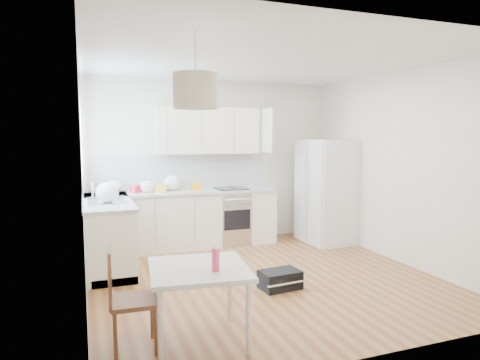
# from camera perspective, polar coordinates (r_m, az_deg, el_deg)

# --- Properties ---
(floor) EXTENTS (4.20, 4.20, 0.00)m
(floor) POSITION_cam_1_polar(r_m,az_deg,el_deg) (5.57, 3.02, -12.87)
(floor) COLOR brown
(floor) RESTS_ON ground
(ceiling) EXTENTS (4.20, 4.20, 0.00)m
(ceiling) POSITION_cam_1_polar(r_m,az_deg,el_deg) (5.35, 3.19, 15.66)
(ceiling) COLOR white
(ceiling) RESTS_ON wall_back
(wall_back) EXTENTS (4.20, 0.00, 4.20)m
(wall_back) POSITION_cam_1_polar(r_m,az_deg,el_deg) (7.26, -3.48, 2.42)
(wall_back) COLOR silver
(wall_back) RESTS_ON floor
(wall_left) EXTENTS (0.00, 4.20, 4.20)m
(wall_left) POSITION_cam_1_polar(r_m,az_deg,el_deg) (4.86, -20.27, 0.30)
(wall_left) COLOR silver
(wall_left) RESTS_ON floor
(wall_right) EXTENTS (0.00, 4.20, 4.20)m
(wall_right) POSITION_cam_1_polar(r_m,az_deg,el_deg) (6.42, 20.59, 1.58)
(wall_right) COLOR silver
(wall_right) RESTS_ON floor
(window_glassblock) EXTENTS (0.02, 1.00, 1.00)m
(window_glassblock) POSITION_cam_1_polar(r_m,az_deg,el_deg) (5.99, -20.30, 5.14)
(window_glassblock) COLOR #BFE0F9
(window_glassblock) RESTS_ON wall_left
(cabinets_back) EXTENTS (3.00, 0.60, 0.88)m
(cabinets_back) POSITION_cam_1_polar(r_m,az_deg,el_deg) (6.94, -7.48, -5.36)
(cabinets_back) COLOR white
(cabinets_back) RESTS_ON floor
(cabinets_left) EXTENTS (0.60, 1.80, 0.88)m
(cabinets_left) POSITION_cam_1_polar(r_m,az_deg,el_deg) (6.20, -17.18, -6.96)
(cabinets_left) COLOR white
(cabinets_left) RESTS_ON floor
(counter_back) EXTENTS (3.02, 0.64, 0.04)m
(counter_back) POSITION_cam_1_polar(r_m,az_deg,el_deg) (6.87, -7.53, -1.60)
(counter_back) COLOR #A3A5A8
(counter_back) RESTS_ON cabinets_back
(counter_left) EXTENTS (0.64, 1.82, 0.04)m
(counter_left) POSITION_cam_1_polar(r_m,az_deg,el_deg) (6.11, -17.31, -2.75)
(counter_left) COLOR #A3A5A8
(counter_left) RESTS_ON cabinets_left
(backsplash_back) EXTENTS (3.00, 0.01, 0.58)m
(backsplash_back) POSITION_cam_1_polar(r_m,az_deg,el_deg) (7.12, -8.09, 1.17)
(backsplash_back) COLOR white
(backsplash_back) RESTS_ON wall_back
(backsplash_left) EXTENTS (0.01, 1.80, 0.58)m
(backsplash_left) POSITION_cam_1_polar(r_m,az_deg,el_deg) (6.07, -20.18, 0.04)
(backsplash_left) COLOR white
(backsplash_left) RESTS_ON wall_left
(upper_cabinets) EXTENTS (1.70, 0.32, 0.75)m
(upper_cabinets) POSITION_cam_1_polar(r_m,az_deg,el_deg) (7.05, -4.30, 6.58)
(upper_cabinets) COLOR white
(upper_cabinets) RESTS_ON wall_back
(range_oven) EXTENTS (0.50, 0.61, 0.88)m
(range_oven) POSITION_cam_1_polar(r_m,az_deg,el_deg) (7.16, -1.20, -4.97)
(range_oven) COLOR silver
(range_oven) RESTS_ON floor
(sink) EXTENTS (0.50, 0.80, 0.16)m
(sink) POSITION_cam_1_polar(r_m,az_deg,el_deg) (6.06, -17.29, -2.68)
(sink) COLOR silver
(sink) RESTS_ON counter_left
(refrigerator) EXTENTS (0.87, 0.90, 1.73)m
(refrigerator) POSITION_cam_1_polar(r_m,az_deg,el_deg) (7.32, 11.56, -1.48)
(refrigerator) COLOR white
(refrigerator) RESTS_ON floor
(dining_table) EXTENTS (0.93, 0.93, 0.66)m
(dining_table) POSITION_cam_1_polar(r_m,az_deg,el_deg) (3.82, -5.50, -12.45)
(dining_table) COLOR beige
(dining_table) RESTS_ON floor
(dining_chair) EXTENTS (0.40, 0.40, 0.89)m
(dining_chair) POSITION_cam_1_polar(r_m,az_deg,el_deg) (3.80, -13.94, -15.09)
(dining_chair) COLOR #4D2717
(dining_chair) RESTS_ON floor
(drink_bottle) EXTENTS (0.08, 0.08, 0.23)m
(drink_bottle) POSITION_cam_1_polar(r_m,az_deg,el_deg) (3.65, -3.27, -10.26)
(drink_bottle) COLOR #D33A5F
(drink_bottle) RESTS_ON dining_table
(gym_bag) EXTENTS (0.49, 0.35, 0.21)m
(gym_bag) POSITION_cam_1_polar(r_m,az_deg,el_deg) (5.19, 5.36, -13.07)
(gym_bag) COLOR black
(gym_bag) RESTS_ON floor
(pendant_lamp) EXTENTS (0.50, 0.50, 0.30)m
(pendant_lamp) POSITION_cam_1_polar(r_m,az_deg,el_deg) (3.78, -5.95, 11.72)
(pendant_lamp) COLOR beige
(pendant_lamp) RESTS_ON ceiling
(grocery_bag_a) EXTENTS (0.22, 0.19, 0.20)m
(grocery_bag_a) POSITION_cam_1_polar(r_m,az_deg,el_deg) (6.79, -16.42, -0.85)
(grocery_bag_a) COLOR white
(grocery_bag_a) RESTS_ON counter_back
(grocery_bag_b) EXTENTS (0.21, 0.18, 0.19)m
(grocery_bag_b) POSITION_cam_1_polar(r_m,az_deg,el_deg) (6.72, -12.23, -0.87)
(grocery_bag_b) COLOR white
(grocery_bag_b) RESTS_ON counter_back
(grocery_bag_c) EXTENTS (0.27, 0.23, 0.25)m
(grocery_bag_c) POSITION_cam_1_polar(r_m,az_deg,el_deg) (6.92, -9.09, -0.37)
(grocery_bag_c) COLOR white
(grocery_bag_c) RESTS_ON counter_back
(grocery_bag_d) EXTENTS (0.22, 0.18, 0.20)m
(grocery_bag_d) POSITION_cam_1_polar(r_m,az_deg,el_deg) (6.27, -17.58, -1.47)
(grocery_bag_d) COLOR white
(grocery_bag_d) RESTS_ON counter_back
(grocery_bag_e) EXTENTS (0.29, 0.25, 0.26)m
(grocery_bag_e) POSITION_cam_1_polar(r_m,az_deg,el_deg) (5.86, -17.28, -1.61)
(grocery_bag_e) COLOR white
(grocery_bag_e) RESTS_ON counter_left
(snack_orange) EXTENTS (0.16, 0.11, 0.11)m
(snack_orange) POSITION_cam_1_polar(r_m,az_deg,el_deg) (6.95, -5.86, -0.87)
(snack_orange) COLOR orange
(snack_orange) RESTS_ON counter_back
(snack_yellow) EXTENTS (0.17, 0.11, 0.12)m
(snack_yellow) POSITION_cam_1_polar(r_m,az_deg,el_deg) (6.76, -10.60, -1.11)
(snack_yellow) COLOR yellow
(snack_yellow) RESTS_ON counter_back
(snack_red) EXTENTS (0.19, 0.18, 0.11)m
(snack_red) POSITION_cam_1_polar(r_m,az_deg,el_deg) (6.79, -13.70, -1.16)
(snack_red) COLOR red
(snack_red) RESTS_ON counter_back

